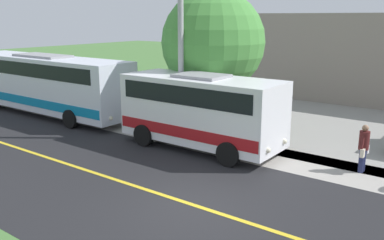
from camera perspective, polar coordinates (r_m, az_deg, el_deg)
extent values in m
plane|color=#477238|center=(12.09, 0.23, -11.51)|extent=(120.00, 120.00, 0.00)
cube|color=black|center=(12.09, 0.23, -11.50)|extent=(8.00, 100.00, 0.01)
cube|color=#9E9991|center=(16.27, 11.24, -4.98)|extent=(2.40, 100.00, 0.01)
cube|color=gold|center=(12.09, 0.23, -11.47)|extent=(0.16, 100.00, 0.00)
cube|color=white|center=(16.70, 1.25, 1.52)|extent=(2.42, 6.59, 2.53)
cube|color=maroon|center=(16.87, 1.24, -0.85)|extent=(2.46, 6.46, 0.44)
cube|color=black|center=(16.57, 1.27, 3.93)|extent=(2.46, 5.93, 0.70)
cube|color=gray|center=(16.47, 1.28, 6.02)|extent=(1.45, 1.98, 0.12)
cylinder|color=black|center=(16.96, 9.26, -2.53)|extent=(0.25, 0.90, 0.90)
cylinder|color=black|center=(14.95, 4.93, -4.65)|extent=(0.25, 0.90, 0.90)
cylinder|color=black|center=(19.11, -1.65, -0.49)|extent=(0.25, 0.90, 0.90)
cylinder|color=black|center=(17.35, -6.61, -2.07)|extent=(0.25, 0.90, 0.90)
sphere|color=#F2EACC|center=(15.90, 12.44, -2.85)|extent=(0.20, 0.20, 0.20)
sphere|color=#F2EACC|center=(14.74, 10.28, -4.07)|extent=(0.20, 0.20, 0.20)
cube|color=silver|center=(24.14, -19.37, 4.85)|extent=(2.39, 11.64, 2.75)
cube|color=#0C72A5|center=(24.28, -19.21, 2.92)|extent=(2.43, 11.40, 0.44)
cube|color=black|center=(24.04, -19.52, 6.79)|extent=(2.43, 10.47, 0.70)
cube|color=gray|center=(23.98, -19.64, 8.24)|extent=(1.43, 3.49, 0.12)
cylinder|color=black|center=(22.27, -11.33, 1.32)|extent=(0.25, 0.90, 0.90)
cylinder|color=black|center=(20.80, -16.19, 0.15)|extent=(0.25, 0.90, 0.90)
cylinder|color=black|center=(27.98, -21.31, 3.17)|extent=(0.25, 0.90, 0.90)
sphere|color=#F2EACC|center=(20.27, -8.24, 0.94)|extent=(0.20, 0.20, 0.20)
sphere|color=#F2EACC|center=(19.39, -10.97, 0.24)|extent=(0.20, 0.20, 0.20)
cylinder|color=#1E2347|center=(15.63, 22.20, -5.02)|extent=(0.18, 0.18, 0.81)
cylinder|color=#1E2347|center=(15.44, 22.01, -5.22)|extent=(0.18, 0.18, 0.81)
cylinder|color=#4C1919|center=(15.33, 22.35, -2.56)|extent=(0.34, 0.34, 0.64)
sphere|color=#8C664C|center=(15.22, 22.49, -1.02)|extent=(0.22, 0.22, 0.22)
cylinder|color=#4C1919|center=(15.49, 22.53, -2.29)|extent=(0.27, 0.10, 0.58)
cube|color=white|center=(15.66, 22.64, -3.70)|extent=(0.20, 0.12, 0.28)
cylinder|color=#4C1919|center=(15.15, 22.18, -2.61)|extent=(0.27, 0.10, 0.58)
cube|color=beige|center=(15.18, 22.14, -4.20)|extent=(0.20, 0.12, 0.28)
cylinder|color=#9E9EA3|center=(17.61, -1.53, 9.40)|extent=(0.24, 0.24, 7.63)
cylinder|color=brown|center=(19.92, 2.77, 2.11)|extent=(0.36, 0.36, 2.27)
sphere|color=#478C3D|center=(19.53, 2.87, 10.51)|extent=(4.74, 4.74, 4.74)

